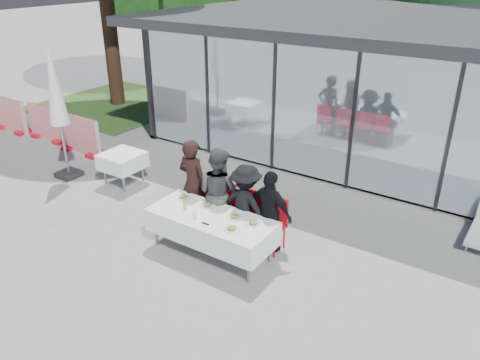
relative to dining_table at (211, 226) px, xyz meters
name	(u,v)px	position (x,y,z in m)	size (l,w,h in m)	color
ground	(201,260)	(-0.03, -0.28, -0.54)	(90.00, 90.00, 0.00)	gray
pavilion	(449,67)	(1.98, 7.88, 1.61)	(14.80, 8.80, 3.44)	gray
treeline	(451,4)	(-2.03, 27.72, 1.66)	(62.50, 2.00, 4.40)	#143B12
dining_table	(211,226)	(0.00, 0.00, 0.00)	(2.26, 0.96, 0.75)	white
diner_a	(193,183)	(-0.88, 0.62, 0.34)	(0.64, 0.64, 1.76)	black
diner_chair_a	(198,197)	(-0.88, 0.75, 0.00)	(0.44, 0.44, 0.97)	red
diner_b	(219,192)	(-0.29, 0.62, 0.32)	(0.84, 0.84, 1.72)	#4B4B4B
diner_chair_b	(223,205)	(-0.29, 0.75, 0.00)	(0.44, 0.44, 0.97)	red
diner_c	(246,205)	(0.31, 0.62, 0.23)	(0.99, 0.99, 1.54)	black
diner_chair_c	(250,214)	(0.31, 0.75, 0.00)	(0.44, 0.44, 0.97)	red
diner_d	(270,213)	(0.81, 0.62, 0.23)	(0.91, 0.91, 1.54)	black
diner_chair_d	(273,221)	(0.81, 0.75, 0.00)	(0.44, 0.44, 0.97)	red
plate_a	(183,197)	(-0.80, 0.23, 0.24)	(0.27, 0.27, 0.07)	silver
plate_b	(207,205)	(-0.25, 0.23, 0.24)	(0.27, 0.27, 0.07)	silver
plate_c	(235,217)	(0.39, 0.16, 0.24)	(0.27, 0.27, 0.07)	silver
plate_d	(253,223)	(0.76, 0.16, 0.24)	(0.27, 0.27, 0.07)	silver
plate_extra	(232,229)	(0.56, -0.18, 0.24)	(0.27, 0.27, 0.07)	silver
juice_bottle	(185,204)	(-0.54, -0.03, 0.29)	(0.06, 0.06, 0.16)	#87BD4E
drinking_glasses	(195,215)	(-0.19, -0.20, 0.26)	(0.07, 0.07, 0.10)	silver
folded_eyeglasses	(206,224)	(0.09, -0.27, 0.22)	(0.14, 0.03, 0.01)	black
spare_table_left	(122,161)	(-3.42, 1.17, 0.02)	(0.86, 0.86, 0.74)	white
market_umbrella	(56,96)	(-4.81, 0.68, 1.43)	(0.50, 0.50, 3.00)	black
construction_barriers	(13,116)	(-8.99, 1.96, -0.10)	(7.80, 0.60, 1.00)	red
grass_patch	(118,104)	(-8.53, 5.72, -0.53)	(5.00, 5.00, 0.02)	#385926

